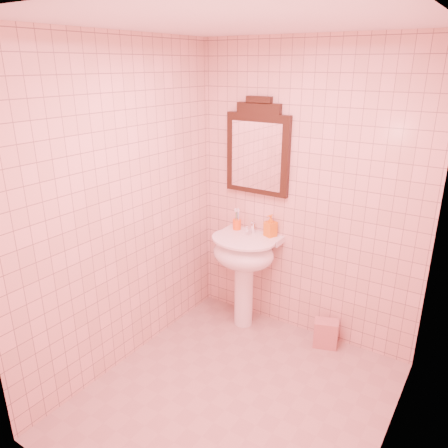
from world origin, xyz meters
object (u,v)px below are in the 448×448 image
Objects in this scene: towel at (325,333)px; pedestal_sink at (244,259)px; mirror at (258,150)px; soap_dispenser at (271,226)px; toothbrush_cup at (237,224)px.

pedestal_sink is at bearing -173.16° from towel.
pedestal_sink is 1.06× the size of mirror.
pedestal_sink is 0.94m from towel.
soap_dispenser is (0.17, -0.04, -0.64)m from mirror.
toothbrush_cup is at bearing -155.72° from soap_dispenser.
soap_dispenser is 1.03m from towel.
toothbrush_cup reaches higher than pedestal_sink.
towel is (0.77, 0.09, -0.54)m from pedestal_sink.
mirror is (0.00, 0.20, 0.94)m from pedestal_sink.
soap_dispenser is 0.82× the size of towel.
soap_dispenser reaches higher than toothbrush_cup.
soap_dispenser is at bearing 2.86° from toothbrush_cup.
pedestal_sink is 5.00× the size of toothbrush_cup.
soap_dispenser is at bearing -12.66° from mirror.
towel is (0.93, -0.05, -0.79)m from toothbrush_cup.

